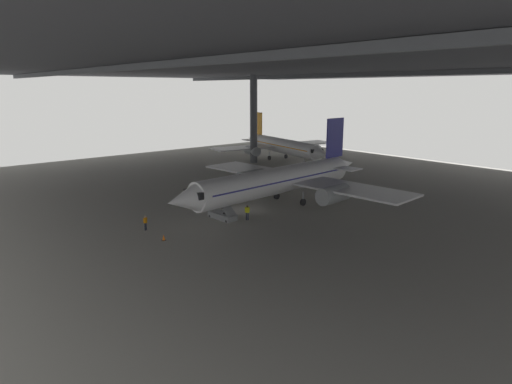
# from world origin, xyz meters

# --- Properties ---
(ground_plane) EXTENTS (110.00, 110.00, 0.00)m
(ground_plane) POSITION_xyz_m (0.00, 0.00, 0.00)
(ground_plane) COLOR gray
(hangar_structure) EXTENTS (121.00, 99.00, 18.56)m
(hangar_structure) POSITION_xyz_m (-0.07, 13.75, 17.93)
(hangar_structure) COLOR #4C4F54
(hangar_structure) RESTS_ON ground_plane
(airplane_main) EXTENTS (32.34, 33.48, 10.61)m
(airplane_main) POSITION_xyz_m (0.38, 5.39, 3.29)
(airplane_main) COLOR white
(airplane_main) RESTS_ON ground_plane
(boarding_stairs) EXTENTS (4.10, 1.73, 4.48)m
(boarding_stairs) POSITION_xyz_m (0.45, -3.95, 0.72)
(boarding_stairs) COLOR slate
(boarding_stairs) RESTS_ON ground_plane
(crew_worker_near_nose) EXTENTS (0.35, 0.51, 1.61)m
(crew_worker_near_nose) POSITION_xyz_m (-1.42, -12.68, 0.91)
(crew_worker_near_nose) COLOR #232838
(crew_worker_near_nose) RESTS_ON ground_plane
(crew_worker_by_stairs) EXTENTS (0.40, 0.43, 1.76)m
(crew_worker_by_stairs) POSITION_xyz_m (2.80, -2.12, 1.01)
(crew_worker_by_stairs) COLOR #232838
(crew_worker_by_stairs) RESTS_ON ground_plane
(airplane_distant) EXTENTS (29.23, 28.60, 9.51)m
(airplane_distant) POSITION_xyz_m (-25.56, 30.71, 3.09)
(airplane_distant) COLOR white
(airplane_distant) RESTS_ON ground_plane
(traffic_cone_orange) EXTENTS (0.36, 0.36, 0.60)m
(traffic_cone_orange) POSITION_xyz_m (2.69, -12.81, 0.29)
(traffic_cone_orange) COLOR black
(traffic_cone_orange) RESTS_ON ground_plane
(baggage_tug) EXTENTS (1.61, 2.37, 0.90)m
(baggage_tug) POSITION_xyz_m (-7.78, 15.68, 0.53)
(baggage_tug) COLOR yellow
(baggage_tug) RESTS_ON ground_plane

